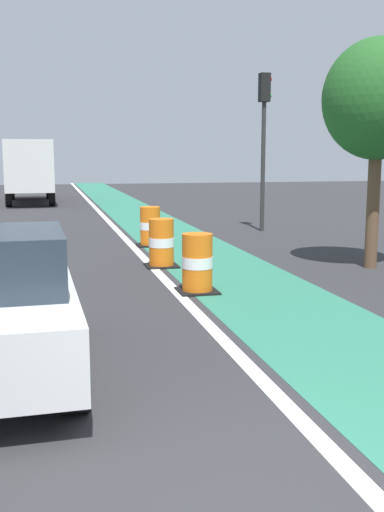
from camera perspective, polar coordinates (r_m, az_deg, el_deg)
The scene contains 9 objects.
ground_plane at distance 4.79m, azimuth 5.90°, elevation -22.21°, with size 100.00×100.00×0.00m, color #2D2D30.
bike_lane_strip at distance 16.48m, azimuth -0.03°, elevation 0.69°, with size 2.50×80.00×0.01m, color #2D755B.
lane_divider_stripe at distance 16.20m, azimuth -5.20°, elevation 0.51°, with size 0.20×80.00×0.01m, color silver.
traffic_barrel_front at distance 11.20m, azimuth 0.50°, elevation -0.73°, with size 0.73×0.73×1.09m.
traffic_barrel_mid at distance 13.79m, azimuth -2.88°, elevation 1.19°, with size 0.73×0.73×1.09m.
traffic_barrel_back at distance 16.99m, azimuth -3.92°, elevation 2.74°, with size 0.73×0.73×1.09m.
delivery_truck_down_block at distance 33.29m, azimuth -14.98°, elevation 7.99°, with size 2.49×7.65×3.23m.
traffic_light_corner at distance 20.39m, azimuth 6.75°, elevation 12.17°, with size 0.41×0.32×5.10m.
street_tree_sidewalk at distance 14.14m, azimuth 17.01°, elevation 13.74°, with size 2.40×2.40×5.00m.
Camera 1 is at (-1.39, -3.84, 2.51)m, focal length 42.77 mm.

